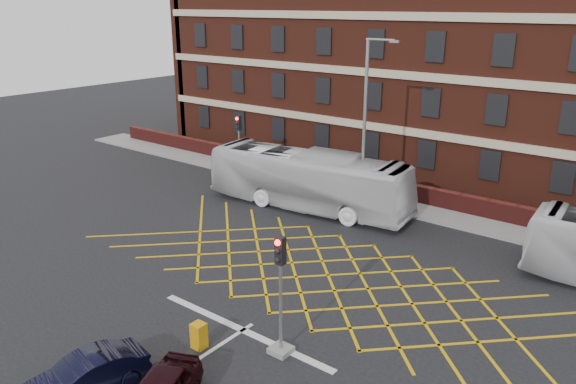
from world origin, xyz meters
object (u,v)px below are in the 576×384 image
Objects in this scene: bus_left at (308,180)px; utility_cabinet at (199,336)px; traffic_light_far at (239,153)px; car_navy at (86,375)px; street_lamp at (364,157)px; traffic_light_near at (281,307)px; direction_signs at (247,152)px.

utility_cabinet is at bearing -164.63° from bus_left.
bus_left is 2.84× the size of traffic_light_far.
traffic_light_far reaches higher than utility_cabinet.
bus_left is at bearing 115.46° from car_navy.
street_lamp is 14.96m from utility_cabinet.
street_lamp is at bearing 98.67° from utility_cabinet.
street_lamp reaches higher than traffic_light_near.
traffic_light_near is at bearing 31.91° from utility_cabinet.
street_lamp is (9.99, -0.82, 1.59)m from traffic_light_far.
bus_left is 14.60m from utility_cabinet.
bus_left is 17.87m from car_navy.
utility_cabinet is at bearing -81.33° from street_lamp.
street_lamp is (-4.61, 13.02, 1.59)m from traffic_light_near.
street_lamp reaches higher than traffic_light_far.
bus_left reaches higher than direction_signs.
street_lamp reaches higher than direction_signs.
traffic_light_far is at bearing 69.96° from bus_left.
traffic_light_near reaches higher than bus_left.
direction_signs is at bearing 134.82° from traffic_light_near.
street_lamp is (-1.25, 18.26, 2.73)m from car_navy.
car_navy is 0.39× the size of street_lamp.
traffic_light_far is at bearing 136.54° from traffic_light_near.
traffic_light_near is (3.36, 5.24, 1.15)m from car_navy.
street_lamp is 4.35× the size of direction_signs.
bus_left is at bearing -14.26° from traffic_light_far.
car_navy is at bearing -104.36° from utility_cabinet.
direction_signs is at bearing 114.07° from traffic_light_far.
utility_cabinet is (2.21, -14.51, -2.88)m from street_lamp.
street_lamp is at bearing 105.48° from car_navy.
traffic_light_far is 1.94× the size of direction_signs.
traffic_light_near is 20.12m from traffic_light_far.
direction_signs is at bearing 60.76° from bus_left.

